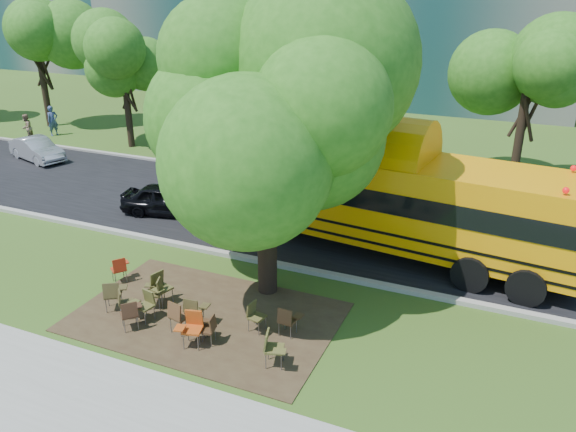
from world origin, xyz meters
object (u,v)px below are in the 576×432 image
at_px(chair_5, 192,325).
at_px(chair_13, 288,319).
at_px(main_tree, 265,109).
at_px(bg_car_red, 208,156).
at_px(black_car, 168,200).
at_px(chair_9, 156,290).
at_px(chair_0, 113,293).
at_px(bg_car_silver, 37,149).
at_px(school_bus, 383,197).
at_px(chair_6, 209,327).
at_px(chair_8, 120,267).
at_px(chair_3, 145,303).
at_px(chair_7, 272,346).
at_px(chair_1, 125,301).
at_px(pedestrian_a, 53,121).
at_px(chair_4, 179,314).
at_px(chair_10, 160,285).
at_px(chair_2, 130,312).
at_px(chair_12, 255,314).
at_px(chair_11, 194,309).
at_px(pedestrian_b, 27,128).

relative_size(chair_5, chair_13, 1.10).
bearing_deg(main_tree, bg_car_red, 129.22).
bearing_deg(black_car, chair_9, -160.36).
relative_size(chair_0, bg_car_silver, 0.26).
bearing_deg(school_bus, chair_13, -91.25).
xyz_separation_m(chair_6, chair_8, (-4.09, 1.64, 0.03)).
bearing_deg(chair_0, main_tree, 7.25).
distance_m(chair_3, chair_7, 3.99).
xyz_separation_m(chair_0, bg_car_silver, (-13.19, 10.05, 0.02)).
xyz_separation_m(chair_1, pedestrian_a, (-16.90, 14.60, 0.36)).
relative_size(school_bus, chair_13, 16.00).
bearing_deg(chair_4, chair_5, -16.79).
bearing_deg(chair_10, chair_0, -34.72).
relative_size(chair_2, pedestrian_a, 0.49).
xyz_separation_m(chair_5, chair_13, (2.03, 1.29, -0.05)).
relative_size(chair_9, chair_12, 1.08).
xyz_separation_m(chair_10, chair_13, (3.92, -0.03, -0.07)).
xyz_separation_m(chair_7, chair_10, (-4.07, 1.31, 0.02)).
distance_m(chair_7, chair_8, 6.21).
bearing_deg(chair_6, chair_9, 57.91).
bearing_deg(black_car, chair_7, -144.49).
distance_m(chair_7, chair_12, 1.54).
height_order(chair_11, chair_13, chair_11).
xyz_separation_m(chair_9, chair_10, (-0.00, 0.21, 0.04)).
bearing_deg(chair_7, chair_0, -112.21).
xyz_separation_m(chair_4, chair_7, (2.74, -0.28, -0.02)).
height_order(chair_0, pedestrian_b, pedestrian_b).
height_order(main_tree, chair_5, main_tree).
distance_m(chair_0, bg_car_red, 12.74).
bearing_deg(pedestrian_a, school_bus, -89.87).
relative_size(chair_0, chair_12, 1.12).
relative_size(chair_6, chair_12, 0.95).
bearing_deg(chair_4, chair_1, -169.89).
relative_size(chair_6, chair_8, 0.94).
bearing_deg(school_bus, chair_7, -88.72).
distance_m(chair_8, bg_car_red, 11.16).
distance_m(chair_4, chair_8, 3.55).
bearing_deg(chair_3, bg_car_red, -55.44).
bearing_deg(bg_car_silver, chair_8, -108.65).
bearing_deg(chair_9, chair_2, 160.14).
distance_m(chair_9, bg_car_silver, 17.01).
relative_size(chair_2, chair_10, 0.90).
bearing_deg(main_tree, chair_6, -94.21).
xyz_separation_m(chair_1, chair_11, (1.95, 0.36, 0.03)).
height_order(chair_11, chair_12, chair_11).
distance_m(chair_13, bg_car_red, 14.46).
bearing_deg(chair_12, chair_8, -89.22).
bearing_deg(chair_9, chair_10, -21.39).
bearing_deg(pedestrian_b, pedestrian_a, 145.99).
height_order(chair_2, chair_9, chair_9).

